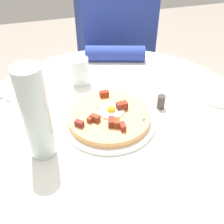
% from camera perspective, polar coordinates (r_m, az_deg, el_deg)
% --- Properties ---
extents(ground_plane, '(6.00, 6.00, 0.00)m').
position_cam_1_polar(ground_plane, '(1.44, 0.41, -22.36)').
color(ground_plane, gray).
extents(dining_table, '(0.98, 0.98, 0.70)m').
position_cam_1_polar(dining_table, '(1.01, 0.55, -7.33)').
color(dining_table, silver).
rests_on(dining_table, ground_plane).
extents(person_seated, '(0.41, 0.48, 1.14)m').
position_cam_1_polar(person_seated, '(1.55, 0.63, 9.39)').
color(person_seated, '#2D2D33').
rests_on(person_seated, ground_plane).
extents(pizza_plate, '(0.30, 0.30, 0.01)m').
position_cam_1_polar(pizza_plate, '(0.85, -0.64, -1.82)').
color(pizza_plate, white).
rests_on(pizza_plate, dining_table).
extents(breakfast_pizza, '(0.26, 0.26, 0.05)m').
position_cam_1_polar(breakfast_pizza, '(0.84, -0.64, -0.87)').
color(breakfast_pizza, tan).
rests_on(breakfast_pizza, pizza_plate).
extents(bread_plate, '(0.16, 0.16, 0.01)m').
position_cam_1_polar(bread_plate, '(1.04, 21.81, 3.44)').
color(bread_plate, white).
rests_on(bread_plate, dining_table).
extents(napkin, '(0.22, 0.22, 0.00)m').
position_cam_1_polar(napkin, '(1.07, -18.62, 4.90)').
color(napkin, white).
rests_on(napkin, dining_table).
extents(fork, '(0.14, 0.13, 0.00)m').
position_cam_1_polar(fork, '(1.05, -18.02, 4.83)').
color(fork, silver).
rests_on(fork, napkin).
extents(knife, '(0.14, 0.13, 0.00)m').
position_cam_1_polar(knife, '(1.08, -19.31, 5.37)').
color(knife, silver).
rests_on(knife, napkin).
extents(water_glass, '(0.07, 0.07, 0.10)m').
position_cam_1_polar(water_glass, '(1.03, -6.86, 8.70)').
color(water_glass, silver).
rests_on(water_glass, dining_table).
extents(water_bottle, '(0.07, 0.07, 0.27)m').
position_cam_1_polar(water_bottle, '(0.70, -15.98, -0.57)').
color(water_bottle, silver).
rests_on(water_bottle, dining_table).
extents(pepper_shaker, '(0.03, 0.03, 0.05)m').
position_cam_1_polar(pepper_shaker, '(0.92, 10.47, 2.15)').
color(pepper_shaker, '#3F3833').
rests_on(pepper_shaker, dining_table).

